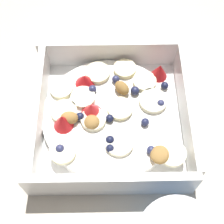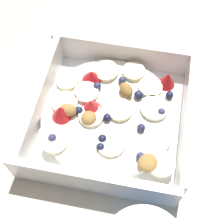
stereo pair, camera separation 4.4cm
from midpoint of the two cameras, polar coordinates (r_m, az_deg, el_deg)
The scene contains 2 objects.
ground_plane at distance 0.46m, azimuth 1.75°, elevation -3.78°, with size 2.40×2.40×0.00m, color beige.
fruit_bowl at distance 0.45m, azimuth 2.68°, elevation -0.80°, with size 0.21×0.21×0.06m.
Camera 2 is at (-0.05, 0.19, 0.41)m, focal length 51.69 mm.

